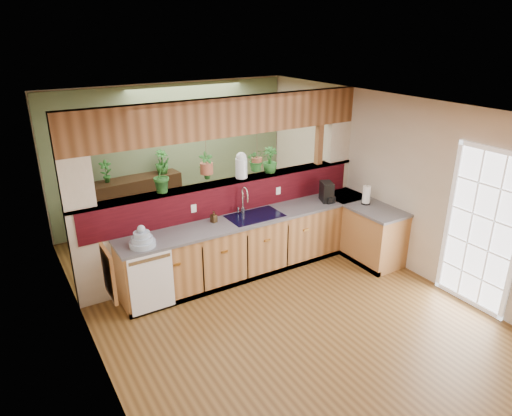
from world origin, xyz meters
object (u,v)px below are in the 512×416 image
coffee_maker (327,193)px  glass_jar (241,165)px  faucet (244,199)px  paper_towel (366,195)px  shelving_console (137,207)px  soap_dispenser (214,217)px  dish_stack (142,240)px

coffee_maker → glass_jar: 1.49m
faucet → glass_jar: (0.09, 0.22, 0.46)m
faucet → paper_towel: bearing=-19.1°
paper_towel → glass_jar: size_ratio=0.79×
paper_towel → faucet: bearing=160.9°
shelving_console → soap_dispenser: bearing=-83.1°
dish_stack → shelving_console: (0.64, 2.39, -0.49)m
glass_jar → dish_stack: bearing=-164.2°
dish_stack → coffee_maker: (3.04, 0.05, 0.05)m
paper_towel → glass_jar: 2.04m
soap_dispenser → paper_towel: (2.38, -0.59, 0.06)m
faucet → glass_jar: size_ratio=1.08×
soap_dispenser → paper_towel: bearing=-13.9°
coffee_maker → shelving_console: (-2.41, 2.35, -0.55)m
shelving_console → dish_stack: bearing=-110.6°
soap_dispenser → paper_towel: size_ratio=0.53×
soap_dispenser → glass_jar: size_ratio=0.42×
faucet → shelving_console: size_ratio=0.26×
soap_dispenser → dish_stack: bearing=-168.8°
faucet → coffee_maker: bearing=-9.3°
paper_towel → coffee_maker: bearing=137.9°
dish_stack → soap_dispenser: dish_stack is taller
coffee_maker → glass_jar: (-1.31, 0.45, 0.54)m
coffee_maker → dish_stack: bearing=-157.2°
shelving_console → coffee_maker: bearing=-49.9°
faucet → glass_jar: bearing=68.2°
shelving_console → faucet: bearing=-70.1°
faucet → soap_dispenser: size_ratio=2.55×
soap_dispenser → shelving_console: bearing=102.6°
glass_jar → shelving_console: bearing=120.0°
soap_dispenser → shelving_console: 2.27m
faucet → coffee_maker: size_ratio=1.36×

